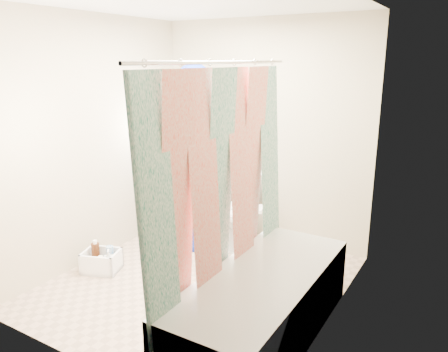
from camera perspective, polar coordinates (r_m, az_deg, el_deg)
The scene contains 14 objects.
floor at distance 4.11m, azimuth -3.40°, elevation -13.70°, with size 2.60×2.60×0.00m, color tan.
ceiling at distance 3.63m, azimuth -4.03°, elevation 21.76°, with size 2.40×2.60×0.02m, color white.
wall_back at distance 4.79m, azimuth 5.19°, elevation 5.68°, with size 2.40×0.02×2.40m, color tan.
wall_front at distance 2.75m, azimuth -19.22°, elevation -2.10°, with size 2.40×0.02×2.40m, color tan.
wall_left at distance 4.47m, azimuth -16.52°, elevation 4.44°, with size 0.02×2.60×2.40m, color tan.
wall_right at distance 3.18m, azimuth 14.44°, elevation 0.50°, with size 0.02×2.60×2.40m, color tan.
bathtub at distance 3.28m, azimuth 4.99°, elevation -16.28°, with size 0.70×1.75×0.50m.
curtain_rod at distance 2.97m, azimuth -0.18°, elevation 14.62°, with size 0.02×0.02×1.90m, color silver.
shower_curtain at distance 3.11m, azimuth -0.17°, elevation -2.76°, with size 0.06×1.75×1.80m, color white.
toilet at distance 4.77m, azimuth 2.41°, elevation -4.44°, with size 0.43×0.75×0.77m, color white.
tank_lid at distance 4.63m, azimuth 2.19°, elevation -4.16°, with size 0.47×0.21×0.04m, color white.
tank_internals at distance 4.86m, azimuth 2.32°, elevation 0.53°, with size 0.18×0.09×0.25m.
plumber at distance 4.58m, azimuth -4.42°, elevation 2.22°, with size 0.70×0.46×1.92m, color navy.
cleaning_caddy at distance 4.42m, azimuth -15.58°, elevation -10.74°, with size 0.40×0.36×0.26m.
Camera 1 is at (2.05, -2.96, 1.97)m, focal length 35.00 mm.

